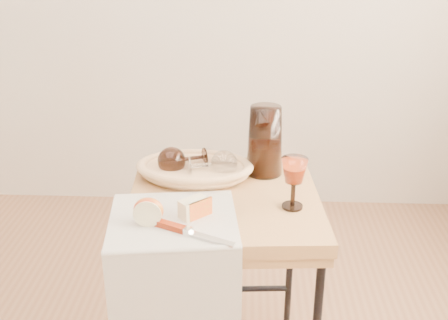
# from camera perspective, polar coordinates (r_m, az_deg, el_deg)

# --- Properties ---
(side_table) EXTENTS (0.58, 0.58, 0.69)m
(side_table) POSITION_cam_1_polar(r_m,az_deg,el_deg) (1.77, 0.03, -13.73)
(side_table) COLOR brown
(side_table) RESTS_ON floor
(tea_towel) EXTENTS (0.37, 0.34, 0.01)m
(tea_towel) POSITION_cam_1_polar(r_m,az_deg,el_deg) (1.46, -5.34, -6.17)
(tea_towel) COLOR white
(tea_towel) RESTS_ON side_table
(bread_basket) EXTENTS (0.32, 0.23, 0.04)m
(bread_basket) POSITION_cam_1_polar(r_m,az_deg,el_deg) (1.68, -3.06, -1.14)
(bread_basket) COLOR tan
(bread_basket) RESTS_ON side_table
(goblet_lying_a) EXTENTS (0.16, 0.13, 0.09)m
(goblet_lying_a) POSITION_cam_1_polar(r_m,az_deg,el_deg) (1.68, -3.99, 0.10)
(goblet_lying_a) COLOR black
(goblet_lying_a) RESTS_ON bread_basket
(goblet_lying_b) EXTENTS (0.15, 0.11, 0.08)m
(goblet_lying_b) POSITION_cam_1_polar(r_m,az_deg,el_deg) (1.65, -1.53, -0.48)
(goblet_lying_b) COLOR white
(goblet_lying_b) RESTS_ON bread_basket
(pitcher) EXTENTS (0.22, 0.27, 0.26)m
(pitcher) POSITION_cam_1_polar(r_m,az_deg,el_deg) (1.68, 4.29, 2.05)
(pitcher) COLOR black
(pitcher) RESTS_ON side_table
(wine_goblet) EXTENTS (0.07, 0.07, 0.15)m
(wine_goblet) POSITION_cam_1_polar(r_m,az_deg,el_deg) (1.49, 7.26, -2.41)
(wine_goblet) COLOR white
(wine_goblet) RESTS_ON side_table
(apple_half) EXTENTS (0.08, 0.04, 0.07)m
(apple_half) POSITION_cam_1_polar(r_m,az_deg,el_deg) (1.43, -7.88, -5.21)
(apple_half) COLOR red
(apple_half) RESTS_ON tea_towel
(apple_wedge) EXTENTS (0.08, 0.08, 0.05)m
(apple_wedge) POSITION_cam_1_polar(r_m,az_deg,el_deg) (1.45, -3.21, -4.99)
(apple_wedge) COLOR beige
(apple_wedge) RESTS_ON tea_towel
(table_knife) EXTENTS (0.21, 0.12, 0.02)m
(table_knife) POSITION_cam_1_polar(r_m,az_deg,el_deg) (1.38, -3.48, -7.46)
(table_knife) COLOR silver
(table_knife) RESTS_ON tea_towel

